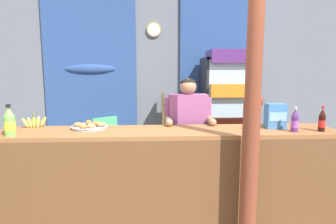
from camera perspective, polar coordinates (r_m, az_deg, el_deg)
name	(u,v)px	position (r m, az deg, el deg)	size (l,w,h in m)	color
ground_plane	(166,198)	(3.67, -0.32, -17.08)	(7.17, 7.17, 0.00)	slate
back_wall_curtained	(160,77)	(5.02, -1.58, 7.08)	(4.71, 0.22, 2.85)	slate
stall_counter	(169,171)	(2.80, 0.27, -11.83)	(3.38, 0.56, 0.99)	#935B33
timber_post	(252,109)	(2.47, 16.72, 0.63)	(0.17, 0.15, 2.63)	brown
drink_fridge	(225,104)	(4.66, 11.52, 1.61)	(0.74, 0.73, 1.90)	#232328
bottle_shelf_rack	(176,127)	(4.79, 1.61, -3.04)	(0.48, 0.28, 1.21)	brown
plastic_lawn_chair	(109,142)	(4.45, -11.81, -5.93)	(0.62, 0.62, 0.86)	#4CC675
shopkeeper	(188,125)	(3.29, 4.06, -2.73)	(0.55, 0.42, 1.49)	#28282D
soda_bottle_lime_soda	(10,122)	(2.92, -29.49, -1.86)	(0.10, 0.10, 0.29)	#75C64C
soda_bottle_cola	(322,121)	(3.12, 28.79, -1.56)	(0.06, 0.06, 0.25)	black
soda_bottle_grape_soda	(295,121)	(2.98, 24.34, -1.71)	(0.07, 0.07, 0.25)	#56286B
soda_bottle_iced_tea	(257,122)	(2.89, 17.57, -1.94)	(0.07, 0.07, 0.21)	brown
snack_box_biscuit	(275,116)	(3.09, 20.97, -0.75)	(0.20, 0.13, 0.26)	#3D75B7
pastry_tray	(90,126)	(3.00, -15.56, -2.78)	(0.37, 0.37, 0.07)	#BCBCC1
banana_bunch	(34,122)	(3.24, -25.49, -1.86)	(0.27, 0.06, 0.16)	#CCC14C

